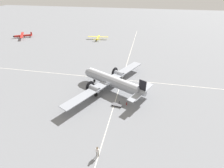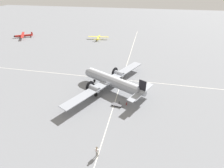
{
  "view_description": "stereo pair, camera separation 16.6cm",
  "coord_description": "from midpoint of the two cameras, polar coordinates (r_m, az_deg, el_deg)",
  "views": [
    {
      "loc": [
        -35.57,
        -7.1,
        22.9
      ],
      "look_at": [
        0.0,
        0.0,
        1.5
      ],
      "focal_mm": 28.0,
      "sensor_mm": 36.0,
      "label": 1
    },
    {
      "loc": [
        -35.54,
        -7.26,
        22.9
      ],
      "look_at": [
        0.0,
        0.0,
        1.5
      ],
      "focal_mm": 28.0,
      "sensor_mm": 36.0,
      "label": 2
    }
  ],
  "objects": [
    {
      "name": "ground_plane",
      "position": [
        42.9,
        0.11,
        -1.72
      ],
      "size": [
        300.0,
        300.0,
        0.0
      ],
      "primitive_type": "plane",
      "color": "slate"
    },
    {
      "name": "airliner_main",
      "position": [
        41.88,
        -0.28,
        1.18
      ],
      "size": [
        25.7,
        18.07,
        5.3
      ],
      "rotation": [
        0.0,
        0.0,
        1.1
      ],
      "color": "#9399A3",
      "rests_on": "ground_plane"
    },
    {
      "name": "apron_line_eastwest",
      "position": [
        42.65,
        2.33,
        -1.96
      ],
      "size": [
        120.0,
        0.16,
        0.01
      ],
      "color": "silver",
      "rests_on": "ground_plane"
    },
    {
      "name": "baggage_cart",
      "position": [
        37.35,
        1.75,
        -6.76
      ],
      "size": [
        1.31,
        2.31,
        0.56
      ],
      "rotation": [
        0.0,
        0.0,
        1.43
      ],
      "color": "#56565B",
      "rests_on": "ground_plane"
    },
    {
      "name": "suitcase_upright_spare",
      "position": [
        37.8,
        4.86,
        -6.47
      ],
      "size": [
        0.48,
        0.17,
        0.47
      ],
      "color": "maroon",
      "rests_on": "ground_plane"
    },
    {
      "name": "apron_line_northsouth",
      "position": [
        47.38,
        1.38,
        1.64
      ],
      "size": [
        0.16,
        120.0,
        0.01
      ],
      "color": "silver",
      "rests_on": "ground_plane"
    },
    {
      "name": "light_aircraft_distant",
      "position": [
        94.87,
        -26.96,
        13.93
      ],
      "size": [
        10.13,
        8.19,
        2.14
      ],
      "rotation": [
        0.0,
        0.0,
        2.14
      ],
      "color": "#B2231E",
      "rests_on": "ground_plane"
    },
    {
      "name": "suitcase_near_door",
      "position": [
        37.9,
        2.45,
        -6.13
      ],
      "size": [
        0.4,
        0.13,
        0.6
      ],
      "color": "#232328",
      "rests_on": "ground_plane"
    },
    {
      "name": "light_aircraft_taxiing",
      "position": [
        82.59,
        -4.4,
        14.93
      ],
      "size": [
        7.01,
        9.41,
        1.84
      ],
      "rotation": [
        0.0,
        0.0,
        0.1
      ],
      "color": "yellow",
      "rests_on": "ground_plane"
    },
    {
      "name": "crew_foreground",
      "position": [
        27.89,
        -4.78,
        -20.87
      ],
      "size": [
        0.34,
        0.62,
        1.83
      ],
      "rotation": [
        0.0,
        0.0,
        1.46
      ],
      "color": "#473D2D",
      "rests_on": "ground_plane"
    }
  ]
}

